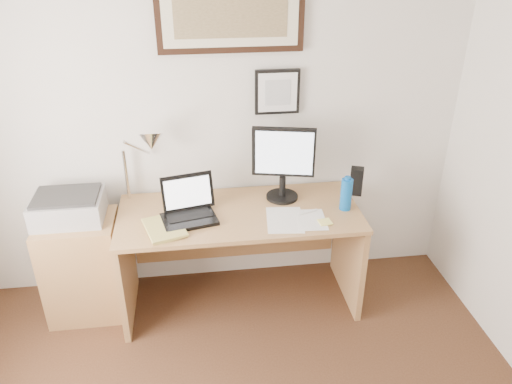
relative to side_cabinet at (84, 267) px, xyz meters
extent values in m
cube|color=silver|center=(0.92, 0.32, 0.89)|extent=(3.50, 0.02, 2.50)
cube|color=#9E7142|center=(0.00, 0.00, 0.00)|extent=(0.50, 0.40, 0.73)
cylinder|color=#0D5CB4|center=(1.77, -0.10, 0.49)|extent=(0.08, 0.08, 0.22)
cylinder|color=#0D5CB4|center=(1.77, -0.10, 0.61)|extent=(0.04, 0.04, 0.02)
cube|color=black|center=(1.91, 0.10, 0.48)|extent=(0.11, 0.10, 0.20)
cube|color=white|center=(1.35, -0.19, 0.39)|extent=(0.26, 0.35, 0.00)
cube|color=white|center=(1.52, -0.22, 0.39)|extent=(0.21, 0.28, 0.00)
cube|color=#F9F276|center=(1.60, -0.26, 0.39)|extent=(0.09, 0.09, 0.01)
cylinder|color=white|center=(1.51, -0.13, 0.39)|extent=(0.14, 0.06, 0.02)
imported|color=tan|center=(0.48, -0.24, 0.40)|extent=(0.30, 0.36, 0.02)
cube|color=#9E7142|center=(1.07, -0.05, 0.37)|extent=(1.60, 0.70, 0.03)
cube|color=#9E7142|center=(0.29, -0.05, -0.01)|extent=(0.04, 0.65, 0.72)
cube|color=#9E7142|center=(1.85, -0.05, -0.01)|extent=(0.04, 0.65, 0.72)
cube|color=#9E7142|center=(1.07, 0.28, 0.09)|extent=(1.50, 0.03, 0.55)
cube|color=black|center=(0.74, -0.12, 0.40)|extent=(0.38, 0.31, 0.02)
cube|color=black|center=(0.74, -0.09, 0.41)|extent=(0.30, 0.19, 0.00)
cube|color=black|center=(0.74, 0.01, 0.52)|extent=(0.35, 0.14, 0.23)
cube|color=white|center=(0.74, 0.00, 0.53)|extent=(0.30, 0.12, 0.18)
cylinder|color=black|center=(1.39, 0.11, 0.40)|extent=(0.22, 0.22, 0.02)
cylinder|color=black|center=(1.39, 0.11, 0.48)|extent=(0.04, 0.04, 0.14)
cube|color=black|center=(1.39, 0.10, 0.74)|extent=(0.42, 0.13, 0.34)
cube|color=silver|center=(1.39, 0.08, 0.74)|extent=(0.37, 0.09, 0.30)
cube|color=#A3A3A6|center=(-0.03, 0.04, 0.44)|extent=(0.44, 0.34, 0.16)
cube|color=#2F2F2F|center=(-0.03, 0.04, 0.54)|extent=(0.40, 0.30, 0.02)
cylinder|color=silver|center=(0.33, 0.24, 0.56)|extent=(0.02, 0.02, 0.36)
cylinder|color=silver|center=(0.43, 0.18, 0.78)|extent=(0.15, 0.23, 0.19)
cone|color=silver|center=(0.53, 0.12, 0.84)|extent=(0.16, 0.18, 0.15)
cube|color=black|center=(1.07, 0.30, 1.58)|extent=(0.92, 0.03, 0.47)
cube|color=beige|center=(1.07, 0.28, 1.58)|extent=(0.84, 0.01, 0.39)
cube|color=brown|center=(1.07, 0.27, 1.58)|extent=(0.70, 0.00, 0.28)
cube|color=black|center=(1.37, 0.30, 1.08)|extent=(0.30, 0.02, 0.30)
cube|color=white|center=(1.37, 0.28, 1.08)|extent=(0.26, 0.00, 0.26)
cube|color=#B0B5BA|center=(1.37, 0.28, 1.08)|extent=(0.17, 0.00, 0.17)
camera|label=1|loc=(0.80, -2.90, 2.05)|focal=35.00mm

